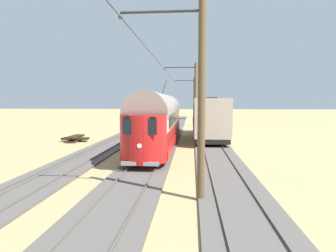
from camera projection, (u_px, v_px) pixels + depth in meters
name	position (u px, v px, depth m)	size (l,w,h in m)	color
ground_plane	(166.00, 138.00, 28.33)	(220.00, 220.00, 0.00)	tan
track_streetcar_siding	(208.00, 137.00, 28.28)	(2.80, 80.00, 0.18)	#56514C
track_adjacent_siding	(166.00, 137.00, 28.64)	(2.80, 80.00, 0.18)	#56514C
track_third_siding	(125.00, 137.00, 29.00)	(2.80, 80.00, 0.18)	#56514C
vintage_streetcar	(159.00, 119.00, 22.46)	(2.65, 17.27, 5.57)	red
boxcar_adjacent	(209.00, 117.00, 27.72)	(2.96, 12.53, 3.85)	#B2A893
catenary_pole_foreground	(194.00, 101.00, 42.50)	(3.16, 0.28, 7.25)	brown
catenary_pole_mid_near	(195.00, 100.00, 26.31)	(3.16, 0.28, 7.25)	brown
catenary_pole_mid_far	(199.00, 98.00, 10.12)	(3.16, 0.28, 7.25)	brown
overhead_wire_run	(155.00, 57.00, 19.03)	(2.96, 52.94, 0.18)	black
spare_tie_stack	(75.00, 139.00, 25.78)	(2.40, 2.40, 0.54)	#2D2316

